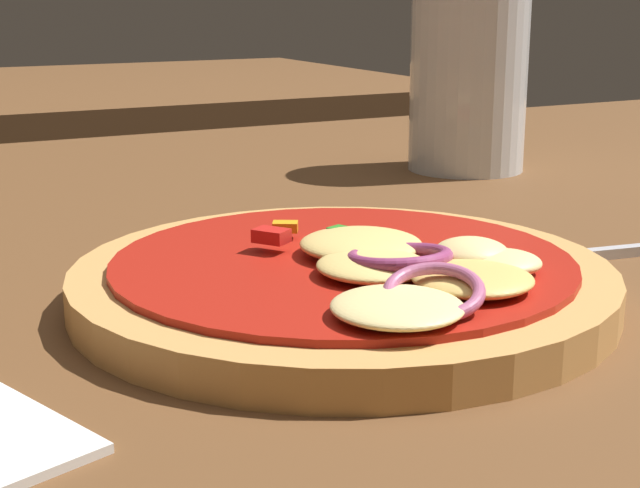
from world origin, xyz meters
TOP-DOWN VIEW (x-y plane):
  - dining_table at (0.00, 0.00)m, footprint 1.32×1.01m
  - pizza at (-0.01, 0.00)m, footprint 0.22×0.22m
  - fork at (0.14, 0.00)m, footprint 0.16×0.04m
  - beer_glass at (0.21, 0.23)m, footprint 0.08×0.08m
  - background_table at (0.14, 1.02)m, footprint 0.89×0.64m

SIDE VIEW (x-z plane):
  - dining_table at x=0.00m, z-range 0.00..0.04m
  - background_table at x=0.14m, z-range 0.00..0.04m
  - fork at x=0.14m, z-range 0.04..0.04m
  - pizza at x=-0.01m, z-range 0.03..0.07m
  - beer_glass at x=0.21m, z-range 0.03..0.17m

